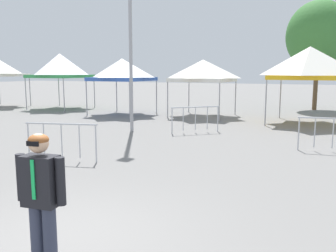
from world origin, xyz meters
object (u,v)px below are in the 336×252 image
canopy_tent_far_left (122,70)px  crowd_barrier_mid_lot (195,114)px  crowd_barrier_by_lift (333,128)px  crowd_barrier_near_person (61,135)px  canopy_tent_behind_center (60,66)px  canopy_tent_far_right (309,63)px  light_pole_opposite_side (130,1)px  person_foreground (41,196)px  tree_behind_tents_center (319,36)px  canopy_tent_center (203,71)px

canopy_tent_far_left → crowd_barrier_mid_lot: size_ratio=2.01×
crowd_barrier_by_lift → crowd_barrier_near_person: (-6.80, -4.45, 0.00)m
canopy_tent_far_left → crowd_barrier_by_lift: canopy_tent_far_left is taller
canopy_tent_far_left → canopy_tent_behind_center: bearing=168.4°
canopy_tent_far_left → crowd_barrier_by_lift: bearing=-26.7°
canopy_tent_far_right → crowd_barrier_near_person: 12.22m
light_pole_opposite_side → person_foreground: bearing=-64.8°
person_foreground → canopy_tent_behind_center: bearing=130.8°
canopy_tent_behind_center → crowd_barrier_by_lift: bearing=-22.0°
tree_behind_tents_center → canopy_tent_center: bearing=-130.8°
canopy_tent_far_right → person_foreground: size_ratio=2.04×
canopy_tent_far_left → crowd_barrier_mid_lot: bearing=-34.0°
crowd_barrier_mid_lot → crowd_barrier_near_person: same height
canopy_tent_behind_center → canopy_tent_far_left: 5.64m
canopy_tent_far_right → tree_behind_tents_center: (-0.03, 6.94, 1.83)m
crowd_barrier_by_lift → canopy_tent_behind_center: bearing=158.0°
canopy_tent_center → tree_behind_tents_center: size_ratio=0.45×
light_pole_opposite_side → tree_behind_tents_center: (6.39, 12.40, -0.53)m
crowd_barrier_by_lift → crowd_barrier_mid_lot: bearing=163.3°
canopy_tent_far_left → crowd_barrier_mid_lot: (6.01, -4.05, -1.82)m
tree_behind_tents_center → crowd_barrier_by_lift: tree_behind_tents_center is taller
crowd_barrier_by_lift → tree_behind_tents_center: bearing=95.4°
canopy_tent_far_left → light_pole_opposite_side: bearing=-54.2°
canopy_tent_behind_center → crowd_barrier_mid_lot: canopy_tent_behind_center is taller
crowd_barrier_mid_lot → crowd_barrier_by_lift: size_ratio=0.76×
tree_behind_tents_center → crowd_barrier_near_person: tree_behind_tents_center is taller
person_foreground → crowd_barrier_near_person: (-3.77, 4.59, -0.28)m
canopy_tent_far_left → canopy_tent_far_right: bearing=3.6°
person_foreground → crowd_barrier_by_lift: 9.54m
crowd_barrier_near_person → crowd_barrier_mid_lot: bearing=74.3°
crowd_barrier_near_person → tree_behind_tents_center: bearing=72.5°
canopy_tent_far_right → tree_behind_tents_center: size_ratio=0.53×
light_pole_opposite_side → crowd_barrier_mid_lot: (2.53, 0.78, -4.47)m
canopy_tent_far_right → light_pole_opposite_side: 8.76m
crowd_barrier_mid_lot → canopy_tent_behind_center: bearing=155.8°
canopy_tent_far_right → crowd_barrier_near_person: bearing=-117.6°
crowd_barrier_near_person → crowd_barrier_by_lift: bearing=33.2°
canopy_tent_behind_center → light_pole_opposite_side: 11.05m
tree_behind_tents_center → crowd_barrier_mid_lot: 12.86m
canopy_tent_behind_center → canopy_tent_far_right: (15.42, -0.50, 0.01)m
crowd_barrier_near_person → canopy_tent_center: bearing=89.5°
canopy_tent_far_left → light_pole_opposite_side: light_pole_opposite_side is taller
canopy_tent_far_left → crowd_barrier_near_person: (4.33, -10.03, -1.82)m
canopy_tent_behind_center → crowd_barrier_by_lift: canopy_tent_behind_center is taller
canopy_tent_center → crowd_barrier_by_lift: bearing=-45.6°
canopy_tent_far_left → crowd_barrier_by_lift: (11.13, -5.58, -1.82)m
canopy_tent_behind_center → light_pole_opposite_side: light_pole_opposite_side is taller
light_pole_opposite_side → crowd_barrier_mid_lot: 5.20m
canopy_tent_far_right → crowd_barrier_by_lift: 6.68m
person_foreground → crowd_barrier_near_person: person_foreground is taller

